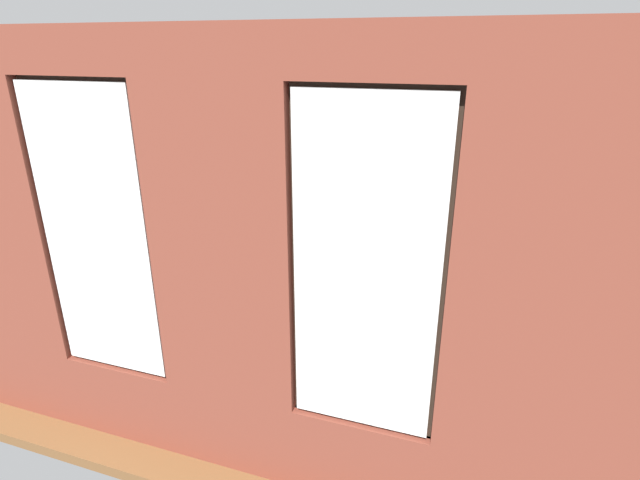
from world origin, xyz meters
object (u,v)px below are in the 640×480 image
coffee_table (322,286)px  cup_ceramic (322,279)px  candle_jar (327,284)px  table_plant_small (286,273)px  potted_plant_corner_near_left (528,234)px  potted_plant_by_left_couch (483,281)px  papasan_chair (315,233)px  potted_plant_between_couches (388,380)px  media_console (164,267)px  tv_flatscreen (159,230)px  remote_gray (312,276)px  potted_plant_foreground_right (242,210)px  couch_by_window (227,371)px  couch_left (520,348)px  remote_black (355,281)px

coffee_table → cup_ceramic: cup_ceramic is taller
candle_jar → table_plant_small: table_plant_small is taller
potted_plant_corner_near_left → potted_plant_by_left_couch: bearing=66.6°
papasan_chair → potted_plant_between_couches: bearing=118.6°
table_plant_small → potted_plant_between_couches: 2.29m
cup_ceramic → media_console: (2.39, -0.14, -0.25)m
potted_plant_corner_near_left → tv_flatscreen: bearing=21.7°
tv_flatscreen → potted_plant_by_left_couch: size_ratio=1.61×
candle_jar → potted_plant_between_couches: 1.96m
remote_gray → potted_plant_foreground_right: size_ratio=0.13×
table_plant_small → coffee_table: bearing=-162.2°
candle_jar → media_console: (2.49, -0.27, -0.26)m
remote_gray → papasan_chair: 1.51m
cup_ceramic → potted_plant_between_couches: potted_plant_between_couches is taller
couch_by_window → potted_plant_between_couches: 1.50m
couch_left → potted_plant_between_couches: 1.66m
candle_jar → potted_plant_by_left_couch: (-1.76, -0.91, -0.10)m
couch_left → remote_black: size_ratio=10.64×
cup_ceramic → candle_jar: size_ratio=0.90×
remote_gray → potted_plant_by_left_couch: 2.14m
remote_black → papasan_chair: (1.02, -1.40, 0.00)m
couch_left → cup_ceramic: (2.26, -0.55, 0.15)m
couch_left → coffee_table: (2.26, -0.55, 0.06)m
coffee_table → papasan_chair: (0.64, -1.55, 0.06)m
tv_flatscreen → cup_ceramic: bearing=176.6°
papasan_chair → potted_plant_between_couches: size_ratio=0.97×
candle_jar → potted_plant_by_left_couch: 1.98m
couch_by_window → table_plant_small: size_ratio=9.30×
papasan_chair → couch_left: bearing=144.1°
couch_by_window → potted_plant_foreground_right: size_ratio=1.61×
couch_by_window → remote_black: bearing=-109.3°
candle_jar → media_console: bearing=-6.2°
table_plant_small → potted_plant_corner_near_left: (-2.83, -2.19, 0.07)m
tv_flatscreen → potted_plant_by_left_couch: tv_flatscreen is taller
cup_ceramic → tv_flatscreen: size_ratio=0.10×
tv_flatscreen → potted_plant_corner_near_left: 5.17m
coffee_table → papasan_chair: size_ratio=1.21×
coffee_table → remote_gray: remote_gray is taller
candle_jar → remote_black: bearing=-133.9°
potted_plant_corner_near_left → couch_by_window: bearing=54.9°
cup_ceramic → potted_plant_corner_near_left: 3.17m
potted_plant_between_couches → papasan_chair: bearing=-61.4°
couch_by_window → tv_flatscreen: (2.08, -1.97, 0.46)m
potted_plant_foreground_right → potted_plant_by_left_couch: bearing=162.9°
remote_black → remote_gray: same height
candle_jar → papasan_chair: (0.74, -1.68, -0.04)m
cup_ceramic → candle_jar: 0.17m
couch_left → remote_black: bearing=-105.8°
coffee_table → tv_flatscreen: 2.43m
papasan_chair → potted_plant_corner_near_left: (-3.05, -0.50, 0.18)m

